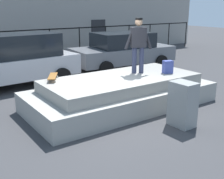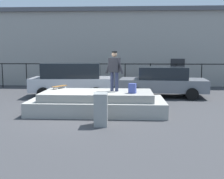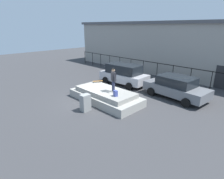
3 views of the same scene
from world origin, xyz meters
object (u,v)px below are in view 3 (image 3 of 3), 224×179
at_px(skateboard, 98,81).
at_px(utility_box, 85,103).
at_px(backpack, 116,93).
at_px(car_grey_sedan_mid, 176,87).
at_px(car_silver_hatchback_near, 124,74).
at_px(skateboarder, 113,78).

bearing_deg(skateboard, utility_box, -53.45).
bearing_deg(backpack, car_grey_sedan_mid, 85.92).
height_order(skateboard, car_grey_sedan_mid, car_grey_sedan_mid).
bearing_deg(backpack, skateboard, 176.18).
bearing_deg(car_grey_sedan_mid, backpack, -111.09).
distance_m(car_grey_sedan_mid, utility_box, 6.87).
relative_size(car_silver_hatchback_near, car_grey_sedan_mid, 0.94).
bearing_deg(car_silver_hatchback_near, car_grey_sedan_mid, 2.17).
bearing_deg(skateboarder, skateboard, 164.49).
bearing_deg(car_silver_hatchback_near, utility_box, -70.13).
height_order(backpack, utility_box, backpack).
bearing_deg(backpack, car_silver_hatchback_near, 143.49).
xyz_separation_m(skateboarder, skateboard, (-2.46, 0.68, -0.83)).
height_order(skateboarder, skateboard, skateboarder).
height_order(skateboarder, utility_box, skateboarder).
relative_size(skateboarder, car_silver_hatchback_near, 0.36).
relative_size(skateboard, car_silver_hatchback_near, 0.17).
height_order(car_grey_sedan_mid, utility_box, car_grey_sedan_mid).
distance_m(skateboarder, skateboard, 2.68).
relative_size(backpack, car_grey_sedan_mid, 0.08).
relative_size(car_grey_sedan_mid, utility_box, 4.40).
distance_m(skateboarder, car_silver_hatchback_near, 4.73).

